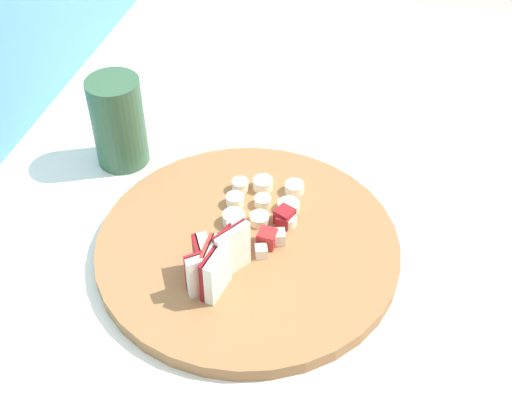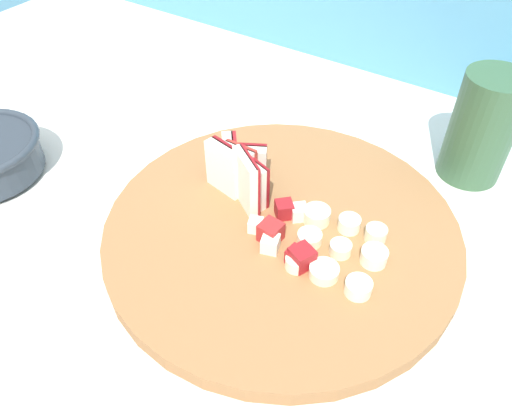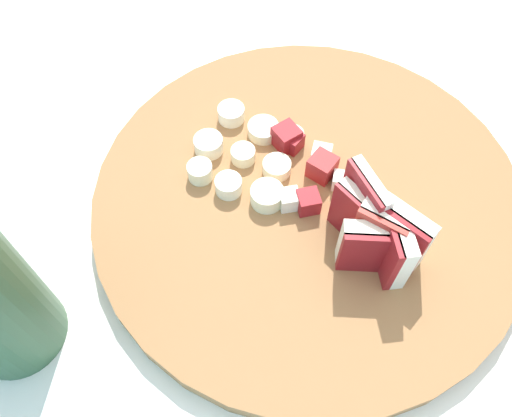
# 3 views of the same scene
# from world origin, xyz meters

# --- Properties ---
(tile_backsplash) EXTENTS (2.40, 0.04, 1.35)m
(tile_backsplash) POSITION_xyz_m (0.00, 0.46, 0.68)
(tile_backsplash) COLOR #4C8EB2
(tile_backsplash) RESTS_ON ground
(cutting_board) EXTENTS (0.38, 0.38, 0.02)m
(cutting_board) POSITION_xyz_m (0.02, 0.04, 0.91)
(cutting_board) COLOR olive
(cutting_board) RESTS_ON tiled_countertop
(apple_wedge_fan) EXTENTS (0.08, 0.07, 0.07)m
(apple_wedge_fan) POSITION_xyz_m (-0.05, 0.06, 0.95)
(apple_wedge_fan) COLOR maroon
(apple_wedge_fan) RESTS_ON cutting_board
(apple_dice_pile) EXTENTS (0.09, 0.09, 0.02)m
(apple_dice_pile) POSITION_xyz_m (0.03, 0.02, 0.93)
(apple_dice_pile) COLOR white
(apple_dice_pile) RESTS_ON cutting_board
(banana_slice_rows) EXTENTS (0.11, 0.10, 0.02)m
(banana_slice_rows) POSITION_xyz_m (0.09, 0.04, 0.92)
(banana_slice_rows) COLOR #F4EAC6
(banana_slice_rows) RESTS_ON cutting_board
(small_jar) EXTENTS (0.08, 0.08, 0.14)m
(small_jar) POSITION_xyz_m (0.16, 0.26, 0.97)
(small_jar) COLOR #335638
(small_jar) RESTS_ON tiled_countertop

